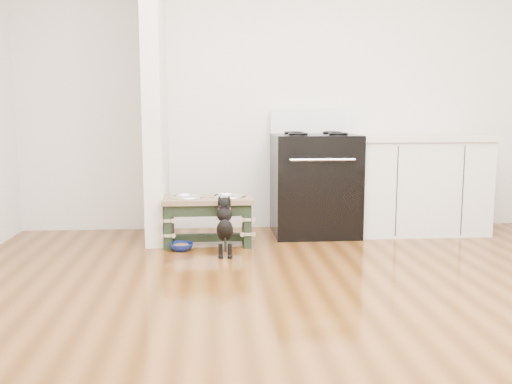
# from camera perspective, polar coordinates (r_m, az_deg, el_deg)

# --- Properties ---
(ground) EXTENTS (5.00, 5.00, 0.00)m
(ground) POSITION_cam_1_polar(r_m,az_deg,el_deg) (3.26, 8.34, -12.39)
(ground) COLOR #4D2A0D
(ground) RESTS_ON ground
(room_shell) EXTENTS (5.00, 5.00, 5.00)m
(room_shell) POSITION_cam_1_polar(r_m,az_deg,el_deg) (3.09, 8.99, 17.05)
(room_shell) COLOR silver
(room_shell) RESTS_ON ground
(partition_wall) EXTENTS (0.15, 0.80, 2.70)m
(partition_wall) POSITION_cam_1_polar(r_m,az_deg,el_deg) (5.10, -10.08, 10.45)
(partition_wall) COLOR silver
(partition_wall) RESTS_ON ground
(oven_range) EXTENTS (0.76, 0.69, 1.14)m
(oven_range) POSITION_cam_1_polar(r_m,az_deg,el_deg) (5.26, 5.89, 0.93)
(oven_range) COLOR black
(oven_range) RESTS_ON ground
(cabinet_run) EXTENTS (1.24, 0.64, 0.91)m
(cabinet_run) POSITION_cam_1_polar(r_m,az_deg,el_deg) (5.54, 15.88, 0.77)
(cabinet_run) COLOR silver
(cabinet_run) RESTS_ON ground
(dog_feeder) EXTENTS (0.75, 0.40, 0.43)m
(dog_feeder) POSITION_cam_1_polar(r_m,az_deg,el_deg) (4.84, -4.84, -1.91)
(dog_feeder) COLOR black
(dog_feeder) RESTS_ON ground
(puppy) EXTENTS (0.13, 0.38, 0.46)m
(puppy) POSITION_cam_1_polar(r_m,az_deg,el_deg) (4.51, -3.15, -3.19)
(puppy) COLOR black
(puppy) RESTS_ON ground
(floor_bowl) EXTENTS (0.22, 0.22, 0.06)m
(floor_bowl) POSITION_cam_1_polar(r_m,az_deg,el_deg) (4.72, -7.49, -5.44)
(floor_bowl) COLOR navy
(floor_bowl) RESTS_ON ground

